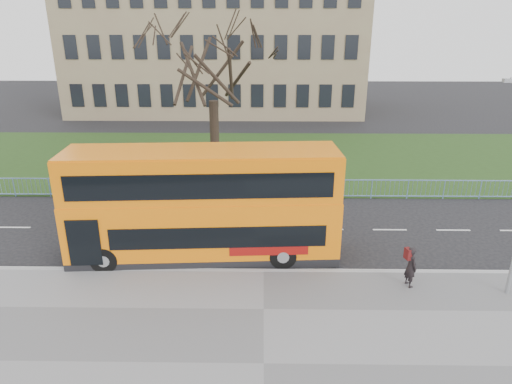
% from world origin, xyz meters
% --- Properties ---
extents(ground, '(120.00, 120.00, 0.00)m').
position_xyz_m(ground, '(0.00, 0.00, 0.00)').
color(ground, black).
rests_on(ground, ground).
extents(pavement, '(80.00, 10.50, 0.12)m').
position_xyz_m(pavement, '(0.00, -6.75, 0.06)').
color(pavement, slate).
rests_on(pavement, ground).
extents(kerb, '(80.00, 0.20, 0.14)m').
position_xyz_m(kerb, '(0.00, -1.55, 0.07)').
color(kerb, '#9C9D9F').
rests_on(kerb, ground).
extents(grass_verge, '(80.00, 15.40, 0.08)m').
position_xyz_m(grass_verge, '(0.00, 14.30, 0.04)').
color(grass_verge, '#233C15').
rests_on(grass_verge, ground).
extents(guard_railing, '(40.00, 0.12, 1.10)m').
position_xyz_m(guard_railing, '(0.00, 6.60, 0.55)').
color(guard_railing, '#779DD3').
rests_on(guard_railing, ground).
extents(bare_tree, '(7.96, 7.96, 11.37)m').
position_xyz_m(bare_tree, '(-3.00, 10.00, 5.76)').
color(bare_tree, black).
rests_on(bare_tree, grass_verge).
extents(civic_building, '(30.00, 15.00, 14.00)m').
position_xyz_m(civic_building, '(-5.00, 35.00, 7.00)').
color(civic_building, '#887056').
rests_on(civic_building, ground).
extents(yellow_bus, '(10.97, 3.22, 4.54)m').
position_xyz_m(yellow_bus, '(-2.45, -0.18, 2.44)').
color(yellow_bus, orange).
rests_on(yellow_bus, ground).
extents(pedestrian, '(0.52, 0.65, 1.56)m').
position_xyz_m(pedestrian, '(5.36, -2.55, 0.90)').
color(pedestrian, black).
rests_on(pedestrian, pavement).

